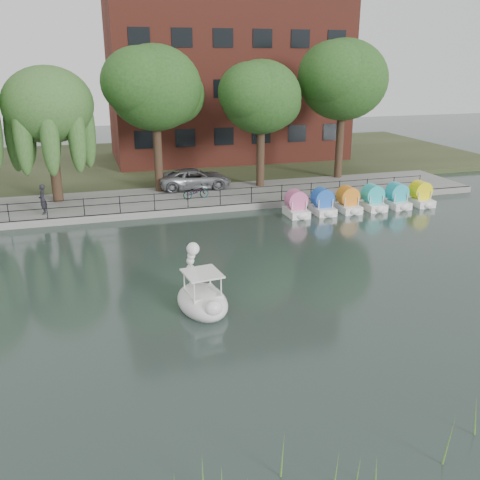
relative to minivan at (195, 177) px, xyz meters
name	(u,v)px	position (x,y,z in m)	size (l,w,h in m)	color
ground_plane	(258,306)	(-1.44, -17.92, -1.18)	(120.00, 120.00, 0.00)	#2F3D3C
promenade	(180,199)	(-1.44, -1.92, -0.98)	(40.00, 6.00, 0.40)	gray
kerb	(189,211)	(-1.44, -4.87, -0.98)	(40.00, 0.25, 0.40)	gray
land_strip	(151,162)	(-1.44, 12.08, -1.00)	(60.00, 22.00, 0.36)	#47512D
railing	(188,195)	(-1.44, -4.67, -0.04)	(32.00, 0.05, 1.00)	black
apartment_building	(226,52)	(5.56, 12.05, 8.18)	(20.00, 10.07, 18.00)	#4C1E16
willow_mid	(48,105)	(-8.94, -0.92, 5.06)	(5.32, 5.32, 8.15)	#473323
broadleaf_center	(155,89)	(-2.44, 0.08, 5.88)	(6.00, 6.00, 9.25)	#473323
broadleaf_right	(261,98)	(4.56, -0.42, 5.20)	(5.40, 5.40, 8.32)	#473323
broadleaf_far	(343,80)	(11.06, 0.58, 6.21)	(6.30, 6.30, 9.71)	#473323
minivan	(195,177)	(0.00, 0.00, 0.00)	(5.63, 2.59, 1.57)	gray
bicycle	(196,191)	(-0.54, -2.72, -0.28)	(1.72, 0.60, 1.00)	gray
pedestrian	(42,197)	(-9.67, -3.70, 0.21)	(0.71, 0.48, 1.98)	black
swan_boat	(202,296)	(-3.50, -17.51, -0.67)	(2.07, 2.97, 2.35)	white
pedal_boat_row	(360,201)	(8.87, -6.93, -0.58)	(9.65, 1.70, 1.40)	white
reed_bank	(476,450)	(0.56, -27.42, -0.58)	(24.00, 2.40, 1.20)	#669938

